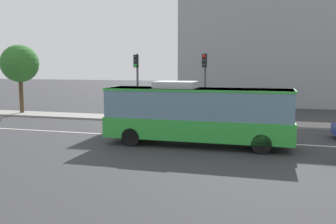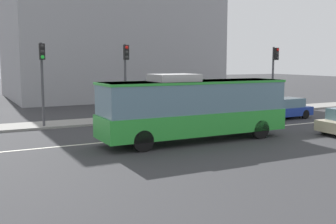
{
  "view_description": "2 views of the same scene",
  "coord_description": "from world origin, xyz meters",
  "px_view_note": "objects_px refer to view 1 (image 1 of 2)",
  "views": [
    {
      "loc": [
        6.17,
        -20.97,
        4.31
      ],
      "look_at": [
        0.67,
        -1.44,
        1.74
      ],
      "focal_mm": 39.39,
      "sensor_mm": 36.0,
      "label": 1
    },
    {
      "loc": [
        -8.18,
        -19.45,
        4.12
      ],
      "look_at": [
        1.43,
        -0.52,
        1.43
      ],
      "focal_mm": 43.36,
      "sensor_mm": 36.0,
      "label": 2
    }
  ],
  "objects_px": {
    "traffic_light_near_corner": "(137,75)",
    "street_tree_kerbside_left": "(20,64)",
    "transit_bus": "(197,112)",
    "traffic_light_mid_block": "(205,76)"
  },
  "relations": [
    {
      "from": "traffic_light_near_corner",
      "to": "street_tree_kerbside_left",
      "type": "relative_size",
      "value": 0.85
    },
    {
      "from": "transit_bus",
      "to": "traffic_light_mid_block",
      "type": "height_order",
      "value": "traffic_light_mid_block"
    },
    {
      "from": "traffic_light_near_corner",
      "to": "street_tree_kerbside_left",
      "type": "distance_m",
      "value": 11.48
    },
    {
      "from": "street_tree_kerbside_left",
      "to": "traffic_light_near_corner",
      "type": "bearing_deg",
      "value": -5.78
    },
    {
      "from": "traffic_light_near_corner",
      "to": "traffic_light_mid_block",
      "type": "distance_m",
      "value": 5.31
    },
    {
      "from": "traffic_light_mid_block",
      "to": "street_tree_kerbside_left",
      "type": "height_order",
      "value": "street_tree_kerbside_left"
    },
    {
      "from": "traffic_light_near_corner",
      "to": "street_tree_kerbside_left",
      "type": "height_order",
      "value": "street_tree_kerbside_left"
    },
    {
      "from": "transit_bus",
      "to": "traffic_light_near_corner",
      "type": "bearing_deg",
      "value": 129.48
    },
    {
      "from": "transit_bus",
      "to": "traffic_light_near_corner",
      "type": "height_order",
      "value": "traffic_light_near_corner"
    },
    {
      "from": "street_tree_kerbside_left",
      "to": "traffic_light_mid_block",
      "type": "bearing_deg",
      "value": -4.3
    }
  ]
}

